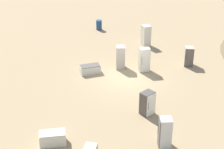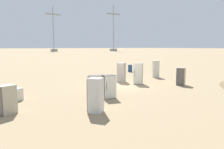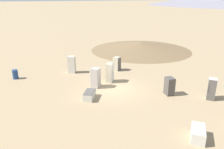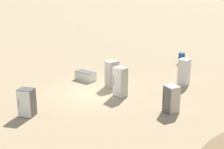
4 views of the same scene
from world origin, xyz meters
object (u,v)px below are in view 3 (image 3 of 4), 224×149
Objects in this scene: discarded_fridge_3 at (117,64)px; discarded_fridge_8 at (198,133)px; discarded_fridge_5 at (212,89)px; discarded_fridge_6 at (72,65)px; discarded_fridge_7 at (170,86)px; discarded_fridge_1 at (95,78)px; discarded_fridge_4 at (89,95)px; rusty_barrel at (15,74)px; discarded_fridge_0 at (110,73)px.

discarded_fridge_8 is (13.11, -2.61, -0.38)m from discarded_fridge_3.
discarded_fridge_3 is 10.41m from discarded_fridge_5.
discarded_fridge_6 reaches higher than discarded_fridge_7.
discarded_fridge_6 reaches higher than discarded_fridge_1.
discarded_fridge_8 is at bearing -13.75° from discarded_fridge_7.
discarded_fridge_5 is at bearing -171.61° from discarded_fridge_4.
rusty_barrel is at bearing -21.31° from discarded_fridge_4.
discarded_fridge_0 is 1.02× the size of discarded_fridge_6.
discarded_fridge_6 is (-4.94, -0.39, 0.01)m from discarded_fridge_1.
discarded_fridge_5 is at bearing 44.74° from rusty_barrel.
discarded_fridge_4 is at bearing 14.09° from discarded_fridge_3.
discarded_fridge_3 is at bearing -51.66° from discarded_fridge_8.
discarded_fridge_4 is (1.90, -1.50, -0.59)m from discarded_fridge_1.
discarded_fridge_7 reaches higher than discarded_fridge_4.
discarded_fridge_1 is 8.49m from rusty_barrel.
discarded_fridge_3 is 0.83× the size of discarded_fridge_6.
discarded_fridge_6 reaches higher than rusty_barrel.
discarded_fridge_4 is at bearing -154.14° from discarded_fridge_6.
discarded_fridge_1 is at bearing -119.22° from discarded_fridge_7.
discarded_fridge_1 is 1.14× the size of discarded_fridge_8.
rusty_barrel reaches higher than discarded_fridge_4.
discarded_fridge_8 is 17.67m from rusty_barrel.
discarded_fridge_1 reaches higher than discarded_fridge_4.
discarded_fridge_8 is at bearing 85.58° from discarded_fridge_5.
discarded_fridge_0 is at bearing -41.28° from discarded_fridge_8.
discarded_fridge_6 is at bearing -136.78° from discarded_fridge_7.
discarded_fridge_6 is at bearing -3.12° from discarded_fridge_5.
discarded_fridge_0 is 1.23× the size of discarded_fridge_3.
rusty_barrel is at bearing -119.60° from discarded_fridge_7.
discarded_fridge_7 is (4.56, 4.62, -0.15)m from discarded_fridge_1.
discarded_fridge_1 is 0.99× the size of discarded_fridge_6.
rusty_barrel is (-12.92, -12.81, -0.41)m from discarded_fridge_5.
discarded_fridge_0 is at bearing -135.26° from discarded_fridge_7.
discarded_fridge_1 is at bearing -140.43° from discarded_fridge_6.
rusty_barrel is (-6.03, -5.96, -0.43)m from discarded_fridge_1.
rusty_barrel is at bearing 10.18° from discarded_fridge_5.
discarded_fridge_1 is 10.07m from discarded_fridge_8.
discarded_fridge_7 is (2.66, 6.11, 0.44)m from discarded_fridge_4.
discarded_fridge_7 is 1.60× the size of rusty_barrel.
discarded_fridge_4 is 1.03× the size of discarded_fridge_8.
discarded_fridge_7 is 6.16m from discarded_fridge_8.
discarded_fridge_3 is at bearing -173.67° from discarded_fridge_0.
discarded_fridge_5 reaches higher than discarded_fridge_8.
discarded_fridge_5 is (5.00, 8.34, 0.56)m from discarded_fridge_4.
rusty_barrel is at bearing -76.99° from discarded_fridge_0.
discarded_fridge_6 is 1.16× the size of discarded_fridge_8.
discarded_fridge_5 is at bearing -100.24° from discarded_fridge_8.
discarded_fridge_5 is 13.87m from discarded_fridge_6.
discarded_fridge_1 is 1.11× the size of discarded_fridge_4.
discarded_fridge_1 is 9.71m from discarded_fridge_5.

